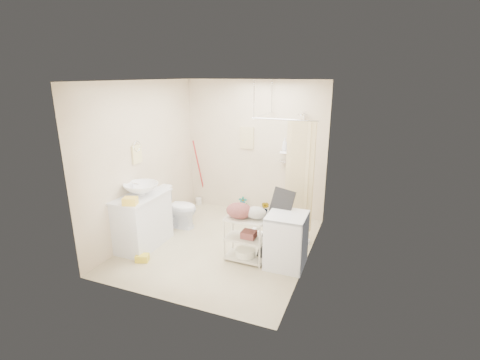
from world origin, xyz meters
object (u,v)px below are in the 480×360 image
object	(u,v)px
toilet	(177,207)
laundry_rack	(246,235)
vanity	(143,221)
washing_machine	(286,240)

from	to	relation	value
toilet	laundry_rack	world-z (taller)	laundry_rack
laundry_rack	toilet	bearing A→B (deg)	158.04
vanity	laundry_rack	world-z (taller)	vanity
toilet	laundry_rack	bearing A→B (deg)	-116.59
vanity	toilet	bearing A→B (deg)	82.07
washing_machine	laundry_rack	xyz separation A→B (m)	(-0.60, -0.08, 0.01)
vanity	laundry_rack	bearing A→B (deg)	5.94
washing_machine	laundry_rack	bearing A→B (deg)	-173.22
washing_machine	laundry_rack	world-z (taller)	laundry_rack
vanity	washing_machine	world-z (taller)	vanity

